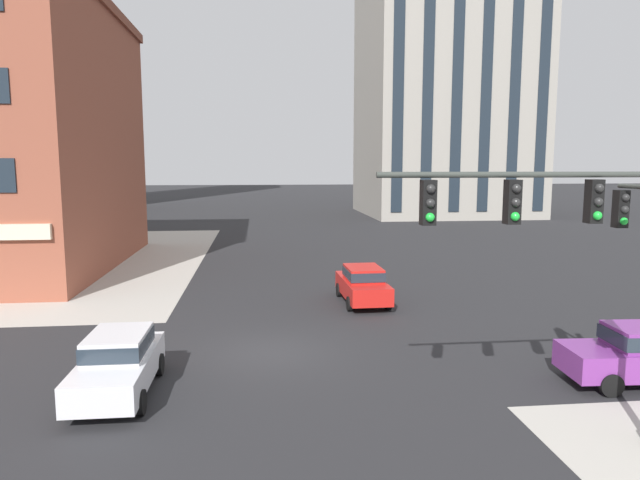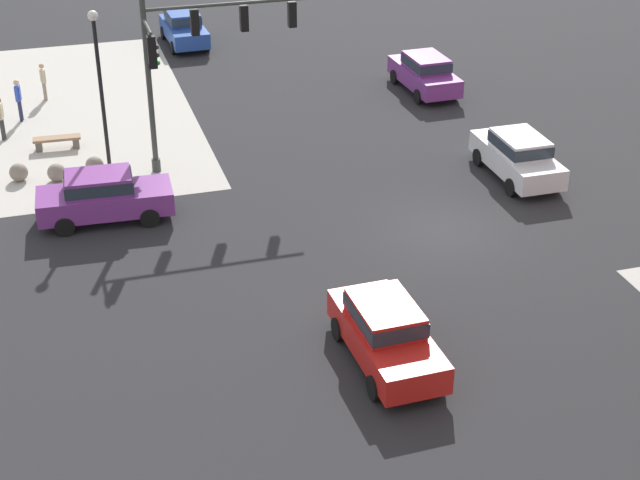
% 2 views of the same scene
% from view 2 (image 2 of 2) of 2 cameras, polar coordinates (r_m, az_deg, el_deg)
% --- Properties ---
extents(ground_plane, '(320.00, 320.00, 0.00)m').
position_cam_2_polar(ground_plane, '(32.17, 7.19, 0.61)').
color(ground_plane, '#262628').
extents(traffic_signal_main, '(6.47, 2.09, 6.44)m').
position_cam_2_polar(traffic_signal_main, '(35.01, -7.70, 10.73)').
color(traffic_signal_main, '#383D38').
rests_on(traffic_signal_main, ground).
extents(bollard_sphere_curb_a, '(0.66, 0.66, 0.66)m').
position_cam_2_polar(bollard_sphere_curb_a, '(36.69, -13.05, 4.28)').
color(bollard_sphere_curb_a, gray).
rests_on(bollard_sphere_curb_a, ground).
extents(bollard_sphere_curb_b, '(0.66, 0.66, 0.66)m').
position_cam_2_polar(bollard_sphere_curb_b, '(36.42, -15.15, 3.83)').
color(bollard_sphere_curb_b, gray).
rests_on(bollard_sphere_curb_b, ground).
extents(bollard_sphere_curb_c, '(0.66, 0.66, 0.66)m').
position_cam_2_polar(bollard_sphere_curb_c, '(36.82, -17.22, 3.80)').
color(bollard_sphere_curb_c, gray).
rests_on(bollard_sphere_curb_c, ground).
extents(bench_near_signal, '(1.82, 0.56, 0.49)m').
position_cam_2_polar(bench_near_signal, '(39.20, -15.13, 5.61)').
color(bench_near_signal, '#8E6B4C').
rests_on(bench_near_signal, ground).
extents(pedestrian_near_bench, '(0.24, 0.55, 1.64)m').
position_cam_2_polar(pedestrian_near_bench, '(44.38, -15.89, 9.03)').
color(pedestrian_near_bench, gray).
rests_on(pedestrian_near_bench, ground).
extents(pedestrian_at_curb, '(0.27, 0.54, 1.75)m').
position_cam_2_polar(pedestrian_at_curb, '(40.49, -18.19, 6.94)').
color(pedestrian_at_curb, '#333333').
rests_on(pedestrian_at_curb, ground).
extents(pedestrian_by_lamp, '(0.25, 0.54, 1.78)m').
position_cam_2_polar(pedestrian_by_lamp, '(42.23, -17.23, 7.99)').
color(pedestrian_by_lamp, '#232847').
rests_on(pedestrian_by_lamp, ground).
extents(street_lamp_corner_near, '(0.36, 0.36, 6.10)m').
position_cam_2_polar(street_lamp_corner_near, '(35.19, -12.76, 9.29)').
color(street_lamp_corner_near, black).
rests_on(street_lamp_corner_near, ground).
extents(car_main_northbound_near, '(4.49, 2.07, 1.68)m').
position_cam_2_polar(car_main_northbound_near, '(32.93, -12.58, 2.59)').
color(car_main_northbound_near, '#7A3389').
rests_on(car_main_northbound_near, ground).
extents(car_main_northbound_far, '(1.90, 4.40, 1.68)m').
position_cam_2_polar(car_main_northbound_far, '(35.90, 11.50, 4.93)').
color(car_main_northbound_far, silver).
rests_on(car_main_northbound_far, ground).
extents(car_main_southbound_near, '(1.98, 4.45, 1.68)m').
position_cam_2_polar(car_main_southbound_near, '(25.22, 3.88, -5.33)').
color(car_main_southbound_near, red).
rests_on(car_main_southbound_near, ground).
extents(car_main_southbound_far, '(2.00, 4.45, 1.68)m').
position_cam_2_polar(car_main_southbound_far, '(50.90, -7.98, 12.25)').
color(car_main_southbound_far, '#23479E').
rests_on(car_main_southbound_far, ground).
extents(car_cross_westbound, '(1.99, 4.45, 1.68)m').
position_cam_2_polar(car_cross_westbound, '(43.98, 6.16, 9.76)').
color(car_cross_westbound, '#7A3389').
rests_on(car_cross_westbound, ground).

